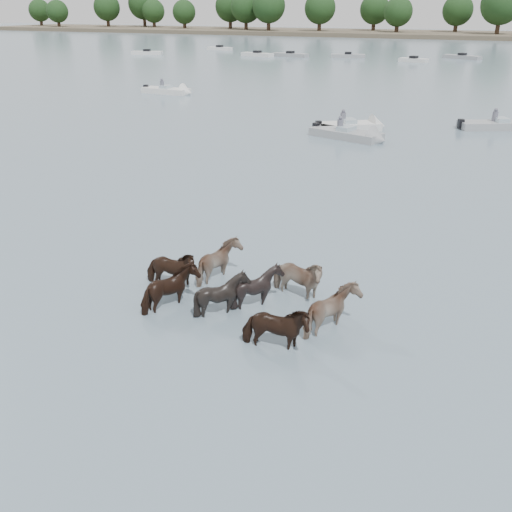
% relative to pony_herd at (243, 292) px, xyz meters
% --- Properties ---
extents(ground, '(400.00, 400.00, 0.00)m').
position_rel_pony_herd_xyz_m(ground, '(0.82, -1.03, -0.46)').
color(ground, slate).
rests_on(ground, ground).
extents(shoreline, '(160.00, 30.00, 1.00)m').
position_rel_pony_herd_xyz_m(shoreline, '(-69.18, 148.97, 0.04)').
color(shoreline, '#4C4233').
rests_on(shoreline, ground).
extents(pony_herd, '(6.50, 4.22, 1.44)m').
position_rel_pony_herd_xyz_m(pony_herd, '(0.00, 0.00, 0.00)').
color(pony_herd, black).
rests_on(pony_herd, ground).
extents(motorboat_a, '(4.67, 3.74, 1.92)m').
position_rel_pony_herd_xyz_m(motorboat_a, '(-2.74, 24.65, -0.23)').
color(motorboat_a, silver).
rests_on(motorboat_a, ground).
extents(motorboat_b, '(5.18, 3.01, 1.92)m').
position_rel_pony_herd_xyz_m(motorboat_b, '(-2.17, 21.62, -0.24)').
color(motorboat_b, gray).
rests_on(motorboat_b, ground).
extents(motorboat_c, '(5.89, 3.91, 1.92)m').
position_rel_pony_herd_xyz_m(motorboat_c, '(6.48, 28.94, -0.24)').
color(motorboat_c, gray).
rests_on(motorboat_c, ground).
extents(motorboat_f, '(5.16, 1.83, 1.92)m').
position_rel_pony_herd_xyz_m(motorboat_f, '(-22.32, 34.03, -0.24)').
color(motorboat_f, silver).
rests_on(motorboat_f, ground).
extents(distant_flotilla, '(102.82, 27.95, 0.93)m').
position_rel_pony_herd_xyz_m(distant_flotilla, '(-0.52, 76.09, -0.21)').
color(distant_flotilla, silver).
rests_on(distant_flotilla, ground).
extents(treeline, '(151.41, 22.70, 12.50)m').
position_rel_pony_herd_xyz_m(treeline, '(-64.68, 148.07, 6.22)').
color(treeline, '#382619').
rests_on(treeline, ground).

